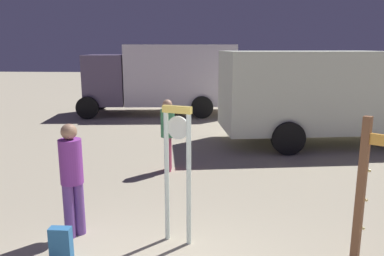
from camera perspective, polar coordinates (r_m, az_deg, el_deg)
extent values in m
cylinder|color=white|center=(5.61, -3.82, -7.46)|extent=(0.07, 0.07, 1.95)
cylinder|color=white|center=(5.46, -0.49, -7.98)|extent=(0.07, 0.07, 1.95)
cube|color=#FFDC5E|center=(5.27, -2.26, 2.80)|extent=(0.44, 0.23, 0.10)
cylinder|color=silver|center=(5.35, -2.10, 0.04)|extent=(0.33, 0.15, 0.33)
cube|color=black|center=(5.37, -1.98, 0.09)|extent=(0.08, 0.04, 0.06)
cube|color=black|center=(5.37, -1.98, 0.09)|extent=(0.03, 0.02, 0.13)
cube|color=brown|center=(5.48, 24.06, -8.71)|extent=(0.14, 0.14, 2.00)
sphere|color=#FFF191|center=(5.65, 24.40, -13.61)|extent=(0.04, 0.04, 0.04)
sphere|color=#FFDF82|center=(5.50, 24.77, -9.83)|extent=(0.04, 0.04, 0.04)
sphere|color=#F2DE81|center=(5.37, 25.15, -5.86)|extent=(0.04, 0.04, 0.04)
sphere|color=#F8DD86|center=(5.27, 25.54, -1.70)|extent=(0.04, 0.04, 0.04)
cylinder|color=#6E4397|center=(6.13, -18.01, -11.81)|extent=(0.16, 0.16, 0.85)
cylinder|color=#6E4397|center=(6.20, -16.60, -11.44)|extent=(0.16, 0.16, 0.85)
cylinder|color=purple|center=(5.91, -17.76, -4.83)|extent=(0.34, 0.34, 0.67)
sphere|color=#A1795D|center=(5.80, -18.05, -0.53)|extent=(0.23, 0.23, 0.23)
cube|color=teal|center=(5.66, -19.12, -16.14)|extent=(0.29, 0.14, 0.47)
cube|color=#2C6BB4|center=(5.76, -18.71, -16.35)|extent=(0.20, 0.04, 0.21)
cylinder|color=#BB4466|center=(8.96, -3.58, -3.74)|extent=(0.15, 0.15, 0.81)
cylinder|color=#BB4466|center=(8.81, -3.68, -4.02)|extent=(0.15, 0.15, 0.81)
cylinder|color=#41925E|center=(8.71, -3.69, 0.74)|extent=(0.32, 0.32, 0.65)
sphere|color=tan|center=(8.64, -3.73, 3.57)|extent=(0.22, 0.22, 0.22)
cube|color=silver|center=(11.68, 16.25, 5.44)|extent=(4.93, 3.02, 2.28)
cylinder|color=black|center=(10.49, 14.27, -1.51)|extent=(0.93, 0.38, 0.90)
cylinder|color=black|center=(12.74, 10.79, 1.03)|extent=(0.93, 0.38, 0.90)
cube|color=silver|center=(16.47, -1.76, 8.09)|extent=(4.78, 2.82, 2.50)
cube|color=#594B68|center=(16.78, -12.68, 7.16)|extent=(1.84, 2.42, 2.08)
cube|color=black|center=(16.93, -15.52, 8.46)|extent=(0.21, 1.91, 0.91)
cylinder|color=black|center=(18.20, -13.69, 4.18)|extent=(0.92, 0.33, 0.90)
cylinder|color=black|center=(15.85, -15.46, 2.95)|extent=(0.92, 0.33, 0.90)
cylinder|color=black|center=(17.83, 1.07, 4.37)|extent=(0.92, 0.33, 0.90)
cylinder|color=black|center=(15.43, 1.52, 3.15)|extent=(0.92, 0.33, 0.90)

